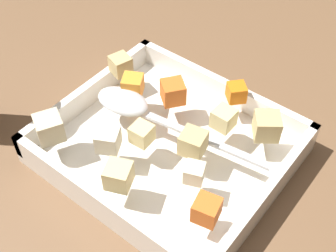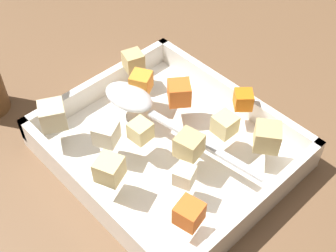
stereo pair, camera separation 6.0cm
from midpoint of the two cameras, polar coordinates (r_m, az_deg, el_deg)
ground_plane at (r=0.65m, az=-1.27°, el=-3.23°), size 4.00×4.00×0.00m
baking_dish at (r=0.63m, az=-2.70°, el=-3.00°), size 0.31×0.27×0.05m
carrot_chunk_far_left at (r=0.51m, az=1.54°, el=-10.75°), size 0.03×0.03×0.03m
carrot_chunk_heap_top at (r=0.63m, az=-2.06°, el=4.20°), size 0.04×0.04×0.03m
carrot_chunk_corner_ne at (r=0.64m, az=6.03°, el=4.12°), size 0.04×0.04×0.02m
carrot_chunk_corner_nw at (r=0.65m, az=-7.10°, el=5.01°), size 0.04×0.04×0.03m
potato_chunk_under_handle at (r=0.69m, az=-8.51°, el=7.55°), size 0.03×0.03×0.03m
potato_chunk_front_center at (r=0.54m, az=0.21°, el=-6.14°), size 0.03×0.03×0.02m
potato_chunk_back_center at (r=0.55m, az=-9.72°, el=-6.17°), size 0.04×0.04×0.03m
potato_chunk_near_spoon at (r=0.57m, az=0.20°, el=-2.29°), size 0.04×0.04×0.03m
potato_chunk_mid_right at (r=0.61m, az=-17.50°, el=-0.36°), size 0.05×0.05×0.03m
potato_chunk_corner_sw at (r=0.59m, az=9.61°, el=-0.16°), size 0.05×0.05×0.03m
potato_chunk_near_right at (r=0.60m, az=4.25°, el=0.82°), size 0.03×0.03×0.03m
potato_chunk_corner_se at (r=0.59m, az=-6.24°, el=-1.14°), size 0.03×0.03×0.03m
parsnip_chunk_rim_edge at (r=0.58m, az=-10.51°, el=-1.90°), size 0.04×0.04×0.03m
serving_spoon at (r=0.63m, az=-7.38°, el=2.51°), size 0.26×0.06×0.02m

